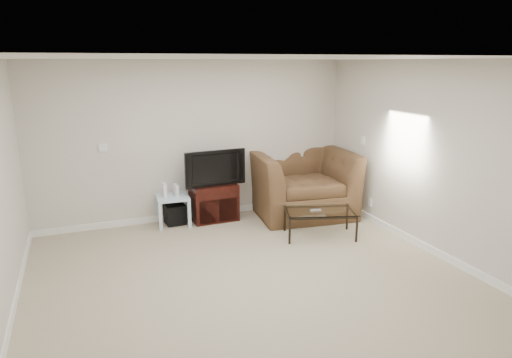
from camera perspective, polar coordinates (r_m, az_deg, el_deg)
name	(u,v)px	position (r m, az deg, el deg)	size (l,w,h in m)	color
floor	(254,283)	(5.37, -0.25, -12.88)	(5.00, 5.00, 0.00)	tan
ceiling	(254,58)	(4.77, -0.28, 14.87)	(5.00, 5.00, 0.00)	white
wall_back	(196,141)	(7.26, -7.50, 4.71)	(5.00, 0.02, 2.50)	silver
wall_right	(436,160)	(6.26, 21.60, 2.23)	(0.02, 5.00, 2.50)	silver
plate_back	(103,147)	(7.04, -18.59, 3.77)	(0.12, 0.02, 0.12)	white
plate_right_switch	(363,140)	(7.47, 13.21, 4.72)	(0.02, 0.09, 0.13)	white
plate_right_outlet	(370,203)	(7.45, 14.09, -2.88)	(0.02, 0.08, 0.12)	white
tv_stand	(214,202)	(7.32, -5.32, -2.84)	(0.71, 0.49, 0.59)	black
dvd_player	(214,190)	(7.23, -5.26, -1.44)	(0.40, 0.28, 0.06)	black
television	(213,167)	(7.15, -5.36, 1.51)	(0.91, 0.18, 0.56)	black
side_table	(173,210)	(7.20, -10.33, -3.85)	(0.48, 0.48, 0.46)	#CCEDF9
subwoofer	(175,214)	(7.24, -10.10, -4.30)	(0.30, 0.30, 0.30)	black
game_console	(165,190)	(7.07, -11.36, -1.37)	(0.05, 0.15, 0.21)	white
game_case	(176,190)	(7.09, -9.96, -1.38)	(0.05, 0.14, 0.18)	silver
recliner	(302,172)	(7.53, 5.76, 0.83)	(1.60, 1.04, 1.40)	#513A25
coffee_table	(320,223)	(6.68, 7.97, -5.50)	(1.02, 0.57, 0.40)	black
remote	(316,210)	(6.59, 7.46, -3.86)	(0.16, 0.04, 0.02)	#B2B2B7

